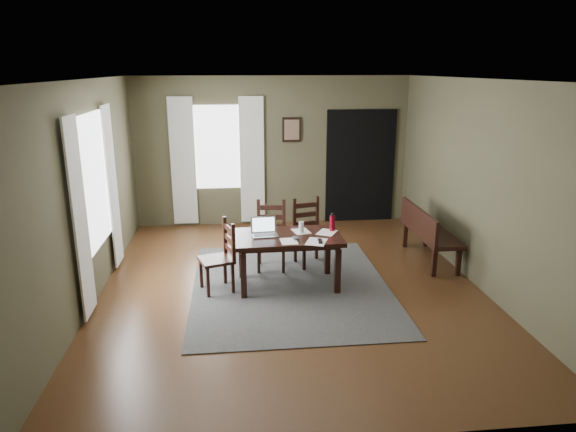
{
  "coord_description": "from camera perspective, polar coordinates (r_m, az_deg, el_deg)",
  "views": [
    {
      "loc": [
        -0.7,
        -6.33,
        2.83
      ],
      "look_at": [
        0.0,
        0.3,
        0.9
      ],
      "focal_mm": 32.0,
      "sensor_mm": 36.0,
      "label": 1
    }
  ],
  "objects": [
    {
      "name": "chair_back_right",
      "position": [
        7.59,
        2.37,
        -1.88
      ],
      "size": [
        0.52,
        0.52,
        0.98
      ],
      "rotation": [
        0.0,
        0.0,
        0.25
      ],
      "color": "black",
      "rests_on": "rug"
    },
    {
      "name": "curtain_back_left",
      "position": [
        9.46,
        -11.59,
        5.9
      ],
      "size": [
        0.44,
        0.03,
        2.3
      ],
      "color": "silver",
      "rests_on": "ground"
    },
    {
      "name": "dining_table",
      "position": [
        6.77,
        -0.01,
        -2.87
      ],
      "size": [
        1.41,
        0.87,
        0.7
      ],
      "rotation": [
        0.0,
        0.0,
        0.02
      ],
      "color": "black",
      "rests_on": "rug"
    },
    {
      "name": "paper_b",
      "position": [
        6.51,
        3.17,
        -2.87
      ],
      "size": [
        0.33,
        0.37,
        0.0
      ],
      "primitive_type": "cube",
      "rotation": [
        0.0,
        0.0,
        -0.36
      ],
      "color": "white",
      "rests_on": "dining_table"
    },
    {
      "name": "laptop",
      "position": [
        6.77,
        -2.67,
        -1.6
      ],
      "size": [
        0.36,
        0.29,
        0.23
      ],
      "rotation": [
        0.0,
        0.0,
        0.08
      ],
      "color": "#B7B7BC",
      "rests_on": "dining_table"
    },
    {
      "name": "curtain_left_near",
      "position": [
        6.19,
        -22.11,
        -0.36
      ],
      "size": [
        0.03,
        0.48,
        2.3
      ],
      "color": "silver",
      "rests_on": "ground"
    },
    {
      "name": "room_shell",
      "position": [
        6.45,
        0.28,
        6.98
      ],
      "size": [
        5.02,
        6.02,
        2.71
      ],
      "color": "#4C4931",
      "rests_on": "ground"
    },
    {
      "name": "doorway_back",
      "position": [
        9.76,
        8.04,
        5.49
      ],
      "size": [
        1.3,
        0.03,
        2.1
      ],
      "color": "black",
      "rests_on": "ground"
    },
    {
      "name": "paper_c",
      "position": [
        6.91,
        1.47,
        -1.7
      ],
      "size": [
        0.26,
        0.31,
        0.0
      ],
      "primitive_type": "cube",
      "rotation": [
        0.0,
        0.0,
        0.21
      ],
      "color": "white",
      "rests_on": "dining_table"
    },
    {
      "name": "framed_picture",
      "position": [
        9.42,
        0.41,
        9.57
      ],
      "size": [
        0.34,
        0.03,
        0.44
      ],
      "color": "black",
      "rests_on": "ground"
    },
    {
      "name": "curtain_back_right",
      "position": [
        9.42,
        -4.02,
        6.15
      ],
      "size": [
        0.44,
        0.03,
        2.3
      ],
      "color": "silver",
      "rests_on": "ground"
    },
    {
      "name": "chair_back_left",
      "position": [
        7.42,
        -1.87,
        -2.25
      ],
      "size": [
        0.47,
        0.47,
        0.99
      ],
      "rotation": [
        0.0,
        0.0,
        -0.1
      ],
      "color": "black",
      "rests_on": "rug"
    },
    {
      "name": "curtain_left_far",
      "position": [
        7.73,
        -18.93,
        3.09
      ],
      "size": [
        0.03,
        0.48,
        2.3
      ],
      "color": "silver",
      "rests_on": "ground"
    },
    {
      "name": "ground",
      "position": [
        6.97,
        0.26,
        -7.85
      ],
      "size": [
        5.0,
        6.0,
        0.01
      ],
      "color": "#492C16"
    },
    {
      "name": "rug",
      "position": [
        6.97,
        0.26,
        -7.77
      ],
      "size": [
        2.6,
        3.2,
        0.01
      ],
      "color": "#3D3D3D",
      "rests_on": "ground"
    },
    {
      "name": "window_back",
      "position": [
        9.41,
        -7.87,
        7.57
      ],
      "size": [
        1.0,
        0.01,
        1.5
      ],
      "color": "white",
      "rests_on": "ground"
    },
    {
      "name": "computer_mouse",
      "position": [
        6.58,
        0.85,
        -2.49
      ],
      "size": [
        0.08,
        0.11,
        0.03
      ],
      "primitive_type": "cube",
      "rotation": [
        0.0,
        0.0,
        0.28
      ],
      "color": "#3F3F42",
      "rests_on": "dining_table"
    },
    {
      "name": "paper_e",
      "position": [
        6.52,
        0.1,
        -2.82
      ],
      "size": [
        0.22,
        0.28,
        0.0
      ],
      "primitive_type": "cube",
      "rotation": [
        0.0,
        0.0,
        0.05
      ],
      "color": "white",
      "rests_on": "dining_table"
    },
    {
      "name": "tv_remote",
      "position": [
        6.51,
        3.6,
        -2.8
      ],
      "size": [
        0.06,
        0.18,
        0.02
      ],
      "primitive_type": "cube",
      "rotation": [
        0.0,
        0.0,
        -0.07
      ],
      "color": "black",
      "rests_on": "dining_table"
    },
    {
      "name": "drinking_glass",
      "position": [
        6.83,
        1.49,
        -1.26
      ],
      "size": [
        0.07,
        0.07,
        0.15
      ],
      "primitive_type": "cylinder",
      "rotation": [
        0.0,
        0.0,
        -0.03
      ],
      "color": "silver",
      "rests_on": "dining_table"
    },
    {
      "name": "chair_end",
      "position": [
        6.75,
        -7.58,
        -4.56
      ],
      "size": [
        0.52,
        0.52,
        0.94
      ],
      "rotation": [
        0.0,
        0.0,
        -1.25
      ],
      "color": "black",
      "rests_on": "rug"
    },
    {
      "name": "window_left",
      "position": [
        6.9,
        -20.79,
        3.55
      ],
      "size": [
        0.01,
        1.3,
        1.7
      ],
      "color": "white",
      "rests_on": "ground"
    },
    {
      "name": "paper_d",
      "position": [
        6.88,
        4.33,
        -1.83
      ],
      "size": [
        0.33,
        0.36,
        0.0
      ],
      "primitive_type": "cube",
      "rotation": [
        0.0,
        0.0,
        -0.51
      ],
      "color": "white",
      "rests_on": "dining_table"
    },
    {
      "name": "bench",
      "position": [
        7.99,
        15.14,
        -1.45
      ],
      "size": [
        0.47,
        1.46,
        0.82
      ],
      "rotation": [
        0.0,
        0.0,
        1.57
      ],
      "color": "black",
      "rests_on": "ground"
    },
    {
      "name": "water_bottle",
      "position": [
        6.93,
        4.93,
        -0.75
      ],
      "size": [
        0.09,
        0.09,
        0.25
      ],
      "rotation": [
        0.0,
        0.0,
        -0.41
      ],
      "color": "maroon",
      "rests_on": "dining_table"
    }
  ]
}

